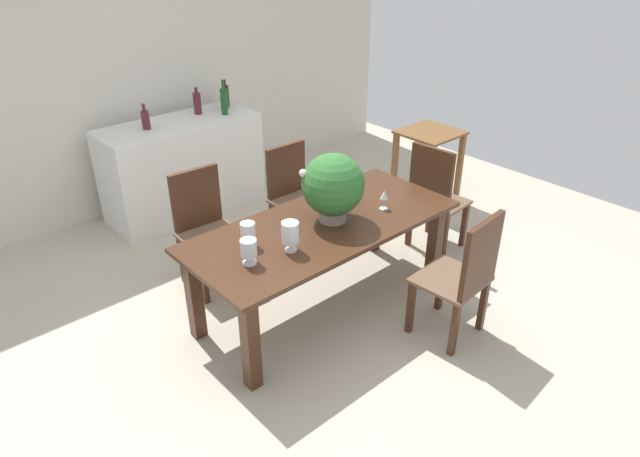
# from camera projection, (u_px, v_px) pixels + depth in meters

# --- Properties ---
(ground_plane) EXTENTS (7.04, 7.04, 0.00)m
(ground_plane) POSITION_uv_depth(u_px,v_px,m) (316.00, 300.00, 4.49)
(ground_plane) COLOR #BCB29E
(back_wall) EXTENTS (6.40, 0.10, 2.60)m
(back_wall) POSITION_uv_depth(u_px,v_px,m) (142.00, 77.00, 5.56)
(back_wall) COLOR beige
(back_wall) RESTS_ON ground
(dining_table) EXTENTS (2.07, 0.91, 0.73)m
(dining_table) POSITION_uv_depth(u_px,v_px,m) (323.00, 238.00, 4.14)
(dining_table) COLOR #422616
(dining_table) RESTS_ON ground
(chair_near_right) EXTENTS (0.50, 0.47, 0.99)m
(chair_near_right) POSITION_uv_depth(u_px,v_px,m) (465.00, 273.00, 3.84)
(chair_near_right) COLOR #422616
(chair_near_right) RESTS_ON ground
(chair_far_left) EXTENTS (0.48, 0.47, 0.96)m
(chair_far_left) POSITION_uv_depth(u_px,v_px,m) (204.00, 223.00, 4.51)
(chair_far_left) COLOR #422616
(chair_far_left) RESTS_ON ground
(chair_far_right) EXTENTS (0.45, 0.45, 0.94)m
(chair_far_right) POSITION_uv_depth(u_px,v_px,m) (294.00, 191.00, 5.06)
(chair_far_right) COLOR #422616
(chair_far_right) RESTS_ON ground
(chair_foot_end) EXTENTS (0.44, 0.48, 1.01)m
(chair_foot_end) POSITION_uv_depth(u_px,v_px,m) (435.00, 194.00, 4.92)
(chair_foot_end) COLOR #422616
(chair_foot_end) RESTS_ON ground
(flower_centerpiece) EXTENTS (0.45, 0.45, 0.51)m
(flower_centerpiece) POSITION_uv_depth(u_px,v_px,m) (333.00, 186.00, 3.99)
(flower_centerpiece) COLOR gray
(flower_centerpiece) RESTS_ON dining_table
(crystal_vase_left) EXTENTS (0.10, 0.10, 0.17)m
(crystal_vase_left) POSITION_uv_depth(u_px,v_px,m) (248.00, 232.00, 3.75)
(crystal_vase_left) COLOR silver
(crystal_vase_left) RESTS_ON dining_table
(crystal_vase_center_near) EXTENTS (0.11, 0.11, 0.17)m
(crystal_vase_center_near) POSITION_uv_depth(u_px,v_px,m) (249.00, 249.00, 3.56)
(crystal_vase_center_near) COLOR silver
(crystal_vase_center_near) RESTS_ON dining_table
(crystal_vase_right) EXTENTS (0.12, 0.12, 0.21)m
(crystal_vase_right) POSITION_uv_depth(u_px,v_px,m) (290.00, 233.00, 3.68)
(crystal_vase_right) COLOR silver
(crystal_vase_right) RESTS_ON dining_table
(wine_glass) EXTENTS (0.06, 0.06, 0.15)m
(wine_glass) POSITION_uv_depth(u_px,v_px,m) (384.00, 196.00, 4.23)
(wine_glass) COLOR silver
(wine_glass) RESTS_ON dining_table
(kitchen_counter) EXTENTS (1.55, 0.63, 0.95)m
(kitchen_counter) POSITION_uv_depth(u_px,v_px,m) (183.00, 167.00, 5.66)
(kitchen_counter) COLOR silver
(kitchen_counter) RESTS_ON ground
(wine_bottle_green) EXTENTS (0.08, 0.08, 0.30)m
(wine_bottle_green) POSITION_uv_depth(u_px,v_px,m) (224.00, 98.00, 5.73)
(wine_bottle_green) COLOR #194C1E
(wine_bottle_green) RESTS_ON kitchen_counter
(wine_bottle_dark) EXTENTS (0.08, 0.08, 0.24)m
(wine_bottle_dark) POSITION_uv_depth(u_px,v_px,m) (146.00, 119.00, 5.19)
(wine_bottle_dark) COLOR #511E28
(wine_bottle_dark) RESTS_ON kitchen_counter
(wine_bottle_tall) EXTENTS (0.06, 0.06, 0.30)m
(wine_bottle_tall) POSITION_uv_depth(u_px,v_px,m) (224.00, 103.00, 5.58)
(wine_bottle_tall) COLOR #194C1E
(wine_bottle_tall) RESTS_ON kitchen_counter
(wine_bottle_clear) EXTENTS (0.07, 0.07, 0.27)m
(wine_bottle_clear) POSITION_uv_depth(u_px,v_px,m) (226.00, 95.00, 5.84)
(wine_bottle_clear) COLOR black
(wine_bottle_clear) RESTS_ON kitchen_counter
(wine_bottle_amber) EXTENTS (0.08, 0.08, 0.27)m
(wine_bottle_amber) POSITION_uv_depth(u_px,v_px,m) (197.00, 103.00, 5.59)
(wine_bottle_amber) COLOR #511E28
(wine_bottle_amber) RESTS_ON kitchen_counter
(side_table) EXTENTS (0.57, 0.55, 0.77)m
(side_table) POSITION_uv_depth(u_px,v_px,m) (429.00, 150.00, 5.82)
(side_table) COLOR brown
(side_table) RESTS_ON ground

